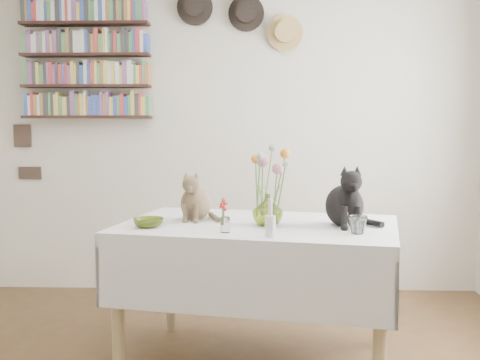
{
  "coord_description": "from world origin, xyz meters",
  "views": [
    {
      "loc": [
        0.25,
        -2.55,
        1.35
      ],
      "look_at": [
        0.15,
        0.63,
        1.05
      ],
      "focal_mm": 45.0,
      "sensor_mm": 36.0,
      "label": 1
    }
  ],
  "objects_px": {
    "flower_vase": "(268,210)",
    "bookshelf_unit": "(86,60)",
    "dining_table": "(259,258)",
    "tabby_cat": "(196,195)",
    "black_cat": "(345,195)"
  },
  "relations": [
    {
      "from": "flower_vase",
      "to": "bookshelf_unit",
      "type": "height_order",
      "value": "bookshelf_unit"
    },
    {
      "from": "dining_table",
      "to": "tabby_cat",
      "type": "xyz_separation_m",
      "value": [
        -0.36,
        0.12,
        0.34
      ]
    },
    {
      "from": "black_cat",
      "to": "bookshelf_unit",
      "type": "height_order",
      "value": "bookshelf_unit"
    },
    {
      "from": "flower_vase",
      "to": "black_cat",
      "type": "bearing_deg",
      "value": 1.43
    },
    {
      "from": "tabby_cat",
      "to": "black_cat",
      "type": "distance_m",
      "value": 0.84
    },
    {
      "from": "flower_vase",
      "to": "dining_table",
      "type": "bearing_deg",
      "value": 125.54
    },
    {
      "from": "black_cat",
      "to": "flower_vase",
      "type": "bearing_deg",
      "value": 174.11
    },
    {
      "from": "tabby_cat",
      "to": "flower_vase",
      "type": "distance_m",
      "value": 0.45
    },
    {
      "from": "dining_table",
      "to": "black_cat",
      "type": "relative_size",
      "value": 4.89
    },
    {
      "from": "black_cat",
      "to": "tabby_cat",
      "type": "bearing_deg",
      "value": 160.42
    },
    {
      "from": "bookshelf_unit",
      "to": "dining_table",
      "type": "bearing_deg",
      "value": -46.56
    },
    {
      "from": "dining_table",
      "to": "tabby_cat",
      "type": "distance_m",
      "value": 0.51
    },
    {
      "from": "dining_table",
      "to": "bookshelf_unit",
      "type": "height_order",
      "value": "bookshelf_unit"
    },
    {
      "from": "dining_table",
      "to": "bookshelf_unit",
      "type": "bearing_deg",
      "value": 133.44
    },
    {
      "from": "dining_table",
      "to": "flower_vase",
      "type": "relative_size",
      "value": 9.65
    }
  ]
}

